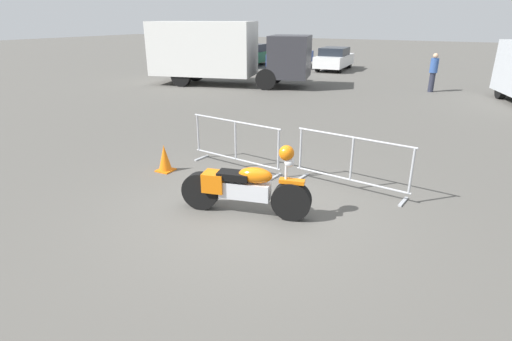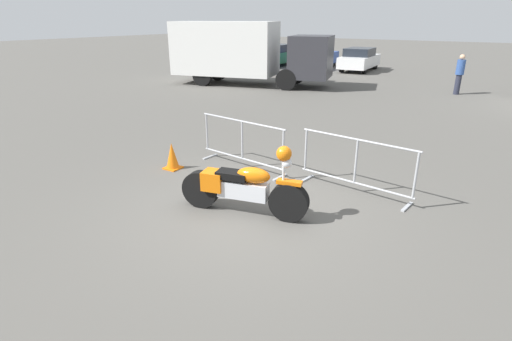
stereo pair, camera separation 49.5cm
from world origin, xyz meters
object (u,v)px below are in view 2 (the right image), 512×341
Objects in this scene: parked_car_blue at (315,56)px; parked_car_white at (359,59)px; motorcycle at (243,187)px; crowd_barrier_near at (242,143)px; pedestrian at (460,73)px; traffic_cone at (172,156)px; crowd_barrier_far at (356,165)px; parked_car_green at (276,55)px; box_truck at (242,51)px.

parked_car_white is (2.93, 0.22, -0.05)m from parked_car_blue.
crowd_barrier_near is at bearing 111.55° from motorcycle.
pedestrian is (9.34, -5.59, 0.16)m from parked_car_blue.
traffic_cone is (-1.25, -0.91, -0.27)m from crowd_barrier_near.
crowd_barrier_far is 0.51× the size of parked_car_blue.
crowd_barrier_near is 12.88m from pedestrian.
crowd_barrier_near is 0.51× the size of parked_car_blue.
pedestrian is at bearing 71.03° from motorcycle.
motorcycle is 20.85m from parked_car_white.
motorcycle is 0.51× the size of parked_car_green.
crowd_barrier_near is at bearing 125.84° from pedestrian.
crowd_barrier_far is 19.43m from parked_car_white.
crowd_barrier_far is at bearing -156.88° from parked_car_blue.
parked_car_blue is 2.94m from parked_car_white.
parked_car_green is 2.57× the size of pedestrian.
pedestrian is (2.73, 12.58, 0.36)m from crowd_barrier_near.
crowd_barrier_near is 1.57m from traffic_cone.
parked_car_white is (-4.97, 20.25, 0.22)m from motorcycle.
traffic_cone is at bearing -176.53° from parked_car_white.
parked_car_green is 2.93m from parked_car_blue.
pedestrian reaches higher than parked_car_green.
parked_car_white reaches higher than crowd_barrier_near.
parked_car_white is (3.03, 8.57, -0.93)m from box_truck.
crowd_barrier_near and crowd_barrier_far have the same top height.
motorcycle is at bearing -155.15° from parked_car_green.
box_truck is at bearing -164.73° from parked_car_green.
traffic_cone is at bearing 146.37° from motorcycle.
crowd_barrier_far is (1.29, 1.85, 0.07)m from motorcycle.
crowd_barrier_near is at bearing 180.00° from crowd_barrier_far.
traffic_cone is (-2.54, 0.94, -0.20)m from motorcycle.
parked_car_white is 2.48× the size of pedestrian.
box_truck is at bearing 175.61° from parked_car_blue.
box_truck is 1.91× the size of parked_car_white.
crowd_barrier_far is 3.95m from traffic_cone.
crowd_barrier_near is 3.91× the size of traffic_cone.
crowd_barrier_far is 13.56m from box_truck.
crowd_barrier_far is at bearing 0.00° from crowd_barrier_near.
parked_car_white is at bearing -89.40° from parked_car_blue.
pedestrian is (12.27, -5.46, 0.19)m from parked_car_green.
box_truck is at bearing 133.41° from crowd_barrier_far.
crowd_barrier_near is at bearing -172.38° from parked_car_white.
motorcycle is 0.53× the size of parked_car_white.
crowd_barrier_near is at bearing -155.84° from parked_car_green.
parked_car_blue is at bearing 105.69° from traffic_cone.
crowd_barrier_near is 0.29× the size of box_truck.
crowd_barrier_near is 1.00× the size of crowd_barrier_far.
box_truck reaches higher than traffic_cone.
parked_car_blue is at bearing 98.26° from motorcycle.
crowd_barrier_near is 11.94m from box_truck.
pedestrian is 14.08m from traffic_cone.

